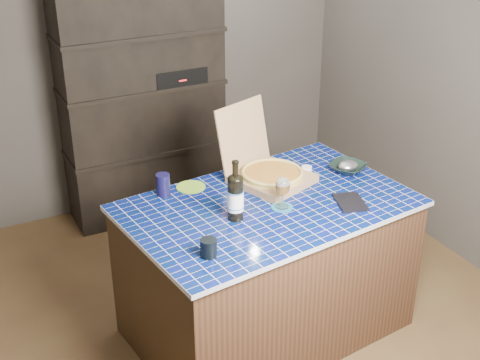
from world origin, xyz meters
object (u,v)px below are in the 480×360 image
wine_glass (283,187)px  dvd_case (350,202)px  mead_bottle (235,196)px  pizza_box (269,172)px  bowl (348,168)px  kitchen_island (267,268)px

wine_glass → dvd_case: wine_glass is taller
mead_bottle → wine_glass: 0.28m
pizza_box → bowl: size_ratio=2.78×
pizza_box → wine_glass: size_ratio=3.24×
wine_glass → pizza_box: bearing=73.4°
kitchen_island → bowl: bearing=4.9°
wine_glass → bowl: 0.63m
kitchen_island → pizza_box: 0.57m
kitchen_island → bowl: bowl is taller
kitchen_island → mead_bottle: mead_bottle is taller
kitchen_island → pizza_box: pizza_box is taller
mead_bottle → bowl: bearing=13.1°
mead_bottle → pizza_box: bearing=39.5°
mead_bottle → bowl: mead_bottle is taller
bowl → pizza_box: bearing=167.6°
kitchen_island → dvd_case: (0.40, -0.21, 0.44)m
dvd_case → bowl: 0.41m
pizza_box → wine_glass: (-0.10, -0.32, 0.07)m
dvd_case → wine_glass: bearing=177.3°
bowl → wine_glass: bearing=-160.1°
pizza_box → dvd_case: (0.27, -0.45, -0.05)m
kitchen_island → wine_glass: 0.57m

